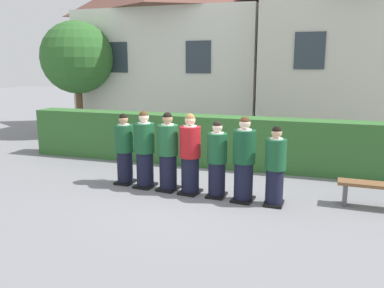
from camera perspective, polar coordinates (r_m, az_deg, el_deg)
The scene contains 13 objects.
ground_plane at distance 8.48m, azimuth 0.00°, elevation -6.97°, with size 60.00×60.00×0.00m, color slate.
student_front_row_0 at distance 9.08m, azimuth -9.58°, elevation -0.92°, with size 0.41×0.51×1.59m.
student_front_row_1 at distance 8.75m, azimuth -6.75°, elevation -1.02°, with size 0.44×0.54×1.68m.
student_front_row_2 at distance 8.49m, azimuth -3.44°, elevation -1.35°, with size 0.45×0.55×1.68m.
student_in_red_blazer at distance 8.25m, azimuth -0.27°, elevation -1.70°, with size 0.45×0.53×1.68m.
student_front_row_4 at distance 8.08m, azimuth 3.57°, elevation -2.45°, with size 0.41×0.46×1.56m.
student_front_row_5 at distance 7.87m, azimuth 7.39°, elevation -2.45°, with size 0.44×0.55×1.68m.
student_front_row_6 at distance 7.76m, azimuth 11.74°, elevation -3.38°, with size 0.40×0.49×1.53m.
hedge at distance 10.50m, azimuth 4.02°, elevation 0.37°, with size 10.92×0.70×1.32m.
school_building_main at distance 16.54m, azimuth -2.36°, elevation 14.20°, with size 7.45×4.19×6.73m.
school_building_annex at distance 14.54m, azimuth 21.97°, elevation 13.50°, with size 6.09×3.51×6.61m.
oak_tree_left at distance 15.51m, azimuth -16.03°, elevation 11.70°, with size 2.62×2.62×4.17m.
wooden_bench at distance 8.29m, azimuth 24.80°, elevation -5.96°, with size 1.41×0.40×0.48m.
Camera 1 is at (2.51, -7.64, 2.70)m, focal length 37.52 mm.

